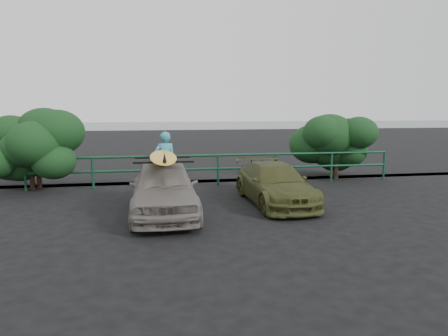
# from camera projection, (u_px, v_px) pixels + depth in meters

# --- Properties ---
(ground) EXTENTS (80.00, 80.00, 0.00)m
(ground) POSITION_uv_depth(u_px,v_px,m) (208.00, 232.00, 8.26)
(ground) COLOR black
(ocean) EXTENTS (200.00, 200.00, 0.00)m
(ocean) POSITION_uv_depth(u_px,v_px,m) (161.00, 124.00, 66.74)
(ocean) COLOR #526064
(ocean) RESTS_ON ground
(guardrail) EXTENTS (14.00, 0.08, 1.04)m
(guardrail) POSITION_uv_depth(u_px,v_px,m) (188.00, 170.00, 13.06)
(guardrail) COLOR #123F28
(guardrail) RESTS_ON ground
(shrub_left) EXTENTS (3.20, 2.40, 2.29)m
(shrub_left) POSITION_uv_depth(u_px,v_px,m) (34.00, 153.00, 12.55)
(shrub_left) COLOR #153B18
(shrub_left) RESTS_ON ground
(shrub_right) EXTENTS (3.20, 2.40, 2.07)m
(shrub_right) POSITION_uv_depth(u_px,v_px,m) (326.00, 151.00, 14.31)
(shrub_right) COLOR #153B18
(shrub_right) RESTS_ON ground
(sedan) EXTENTS (1.56, 3.84, 1.31)m
(sedan) POSITION_uv_depth(u_px,v_px,m) (164.00, 188.00, 9.52)
(sedan) COLOR slate
(sedan) RESTS_ON ground
(olive_vehicle) EXTENTS (1.64, 3.73, 1.06)m
(olive_vehicle) POSITION_uv_depth(u_px,v_px,m) (275.00, 184.00, 10.67)
(olive_vehicle) COLOR #41451E
(olive_vehicle) RESTS_ON ground
(man) EXTENTS (0.71, 0.51, 1.82)m
(man) POSITION_uv_depth(u_px,v_px,m) (165.00, 161.00, 12.51)
(man) COLOR teal
(man) RESTS_ON ground
(roof_rack) EXTENTS (1.37, 0.96, 0.05)m
(roof_rack) POSITION_uv_depth(u_px,v_px,m) (163.00, 160.00, 9.42)
(roof_rack) COLOR black
(roof_rack) RESTS_ON sedan
(surfboard) EXTENTS (0.64, 3.01, 0.09)m
(surfboard) POSITION_uv_depth(u_px,v_px,m) (163.00, 157.00, 9.41)
(surfboard) COLOR gold
(surfboard) RESTS_ON roof_rack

